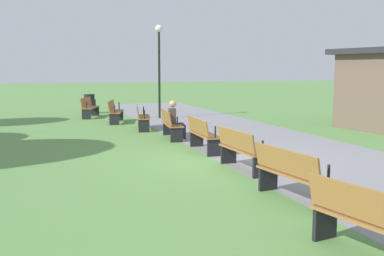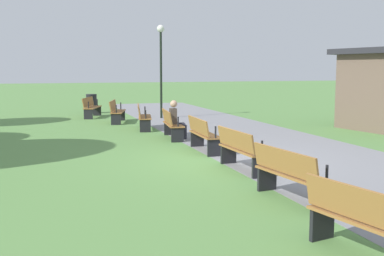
% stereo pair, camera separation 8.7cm
% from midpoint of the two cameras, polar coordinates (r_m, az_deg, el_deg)
% --- Properties ---
extents(ground_plane, '(120.00, 120.00, 0.00)m').
position_cam_midpoint_polar(ground_plane, '(11.51, 3.55, -3.80)').
color(ground_plane, '#5B8C47').
extents(path_paving, '(36.75, 4.58, 0.01)m').
position_cam_midpoint_polar(path_paving, '(12.42, 12.58, -3.12)').
color(path_paving, gray).
rests_on(path_paving, ground).
extents(bench_0, '(1.74, 1.02, 0.89)m').
position_cam_midpoint_polar(bench_0, '(21.60, -12.31, 2.48)').
color(bench_0, '#996633').
rests_on(bench_0, ground).
extents(bench_1, '(1.75, 0.91, 0.89)m').
position_cam_midpoint_polar(bench_1, '(19.36, -9.35, 2.02)').
color(bench_1, '#996633').
rests_on(bench_1, ground).
extents(bench_2, '(1.74, 0.79, 0.89)m').
position_cam_midpoint_polar(bench_2, '(17.11, -6.20, 1.39)').
color(bench_2, '#996633').
rests_on(bench_2, ground).
extents(bench_3, '(1.73, 0.67, 0.89)m').
position_cam_midpoint_polar(bench_3, '(14.83, -2.77, 0.53)').
color(bench_3, '#996633').
rests_on(bench_3, ground).
extents(bench_4, '(1.70, 0.54, 0.89)m').
position_cam_midpoint_polar(bench_4, '(12.54, 1.08, -0.69)').
color(bench_4, '#996633').
rests_on(bench_4, ground).
extents(bench_5, '(1.70, 0.54, 0.89)m').
position_cam_midpoint_polar(bench_5, '(10.26, 5.65, -2.50)').
color(bench_5, '#996633').
rests_on(bench_5, ground).
extents(bench_6, '(1.73, 0.67, 0.89)m').
position_cam_midpoint_polar(bench_6, '(8.01, 11.55, -5.39)').
color(bench_6, '#996633').
rests_on(bench_6, ground).
extents(bench_7, '(1.74, 0.79, 0.89)m').
position_cam_midpoint_polar(bench_7, '(5.84, 20.31, -10.46)').
color(bench_7, '#996633').
rests_on(bench_7, ground).
extents(person_seated, '(0.37, 0.55, 1.20)m').
position_cam_midpoint_polar(person_seated, '(14.77, -2.19, 1.15)').
color(person_seated, '#4C4238').
rests_on(person_seated, ground).
extents(lamp_post, '(0.32, 0.32, 4.02)m').
position_cam_midpoint_polar(lamp_post, '(20.86, -4.08, 8.87)').
color(lamp_post, black).
rests_on(lamp_post, ground).
extents(trash_bin, '(0.51, 0.51, 0.93)m').
position_cam_midpoint_polar(trash_bin, '(23.57, -12.28, 2.85)').
color(trash_bin, black).
rests_on(trash_bin, ground).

